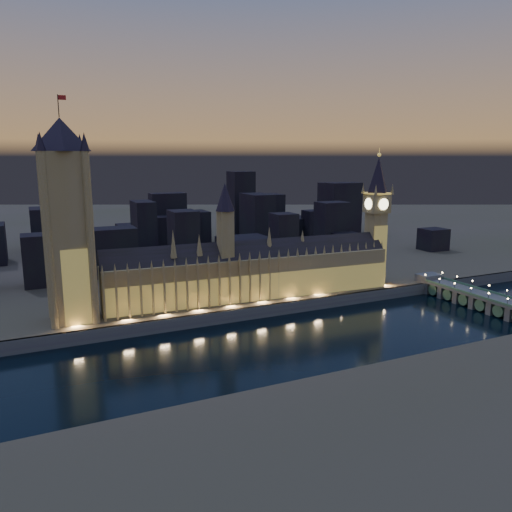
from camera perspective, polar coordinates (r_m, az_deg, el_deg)
name	(u,v)px	position (r m, az deg, el deg)	size (l,w,h in m)	color
ground_plane	(289,339)	(290.19, 3.74, -9.41)	(2000.00, 2000.00, 0.00)	black
north_bank	(122,224)	(775.24, -15.04, 3.60)	(2000.00, 960.00, 8.00)	#43462C
embankment_wall	(258,312)	(323.38, 0.25, -6.43)	(2000.00, 2.50, 8.00)	#464455
palace_of_westminster	(252,271)	(337.77, -0.43, -1.73)	(202.00, 30.05, 78.00)	olive
victoria_tower	(66,213)	(301.96, -20.86, 4.64)	(31.68, 31.68, 127.41)	olive
elizabeth_tower	(377,209)	(385.33, 13.64, 5.25)	(18.00, 18.00, 100.78)	olive
westminster_bridge	(480,300)	(376.77, 24.21, -4.56)	(18.11, 113.00, 15.90)	#464455
city_backdrop	(206,226)	(519.98, -5.71, 3.41)	(469.15, 215.63, 80.72)	black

